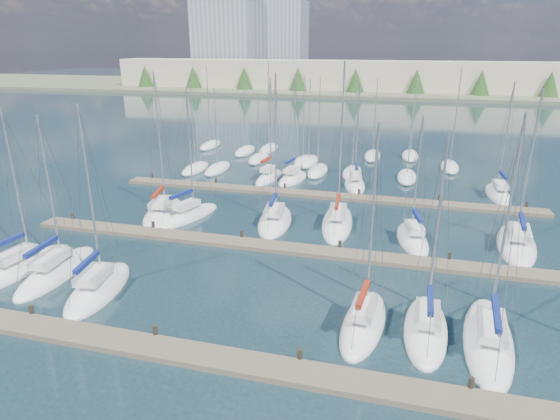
% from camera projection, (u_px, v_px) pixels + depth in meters
% --- Properties ---
extents(ground, '(400.00, 400.00, 0.00)m').
position_uv_depth(ground, '(353.00, 142.00, 76.34)').
color(ground, '#1D333B').
rests_on(ground, ground).
extents(dock_near, '(44.00, 1.93, 1.10)m').
position_uv_depth(dock_near, '(218.00, 359.00, 23.54)').
color(dock_near, '#6B5E4C').
rests_on(dock_near, ground).
extents(dock_mid, '(44.00, 1.93, 1.10)m').
position_uv_depth(dock_mid, '(287.00, 248.00, 36.28)').
color(dock_mid, '#6B5E4C').
rests_on(dock_mid, ground).
extents(dock_far, '(44.00, 1.93, 1.10)m').
position_uv_depth(dock_far, '(319.00, 195.00, 49.01)').
color(dock_far, '#6B5E4C').
rests_on(dock_far, ground).
extents(sailboat_l, '(3.49, 7.19, 10.79)m').
position_uv_depth(sailboat_l, '(412.00, 239.00, 37.88)').
color(sailboat_l, white).
rests_on(sailboat_l, ground).
extents(sailboat_d, '(2.90, 7.47, 12.18)m').
position_uv_depth(sailboat_d, '(363.00, 323.00, 26.55)').
color(sailboat_d, white).
rests_on(sailboat_d, ground).
extents(sailboat_k, '(3.46, 9.92, 14.59)m').
position_uv_depth(sailboat_k, '(337.00, 222.00, 41.50)').
color(sailboat_k, white).
rests_on(sailboat_k, ground).
extents(sailboat_p, '(3.38, 7.03, 11.75)m').
position_uv_depth(sailboat_p, '(355.00, 184.00, 52.54)').
color(sailboat_p, white).
rests_on(sailboat_p, ground).
extents(sailboat_n, '(2.72, 6.86, 12.37)m').
position_uv_depth(sailboat_n, '(269.00, 177.00, 55.25)').
color(sailboat_n, white).
rests_on(sailboat_n, ground).
extents(sailboat_i, '(4.05, 7.66, 12.29)m').
position_uv_depth(sailboat_i, '(190.00, 216.00, 43.02)').
color(sailboat_i, white).
rests_on(sailboat_i, ground).
extents(sailboat_o, '(3.32, 6.79, 12.48)m').
position_uv_depth(sailboat_o, '(293.00, 179.00, 54.74)').
color(sailboat_o, white).
rests_on(sailboat_o, ground).
extents(sailboat_e, '(2.55, 7.39, 11.90)m').
position_uv_depth(sailboat_e, '(426.00, 329.00, 25.98)').
color(sailboat_e, white).
rests_on(sailboat_e, ground).
extents(sailboat_j, '(3.85, 8.41, 13.64)m').
position_uv_depth(sailboat_j, '(275.00, 221.00, 41.83)').
color(sailboat_j, white).
rests_on(sailboat_j, ground).
extents(sailboat_r, '(2.54, 7.55, 12.41)m').
position_uv_depth(sailboat_r, '(498.00, 194.00, 49.08)').
color(sailboat_r, white).
rests_on(sailboat_r, ground).
extents(sailboat_f, '(3.32, 9.22, 12.90)m').
position_uv_depth(sailboat_f, '(488.00, 340.00, 25.00)').
color(sailboat_f, white).
rests_on(sailboat_f, ground).
extents(sailboat_a, '(3.42, 8.57, 12.01)m').
position_uv_depth(sailboat_a, '(23.00, 267.00, 33.14)').
color(sailboat_a, white).
rests_on(sailboat_a, ground).
extents(sailboat_c, '(4.04, 7.85, 12.62)m').
position_uv_depth(sailboat_c, '(99.00, 288.00, 30.28)').
color(sailboat_c, white).
rests_on(sailboat_c, ground).
extents(sailboat_h, '(4.81, 8.61, 13.63)m').
position_uv_depth(sailboat_h, '(163.00, 213.00, 43.83)').
color(sailboat_h, white).
rests_on(sailboat_h, ground).
extents(sailboat_b, '(3.35, 8.59, 11.66)m').
position_uv_depth(sailboat_b, '(57.00, 271.00, 32.54)').
color(sailboat_b, white).
rests_on(sailboat_b, ground).
extents(sailboat_m, '(4.01, 9.57, 12.83)m').
position_uv_depth(sailboat_m, '(516.00, 244.00, 37.07)').
color(sailboat_m, white).
rests_on(sailboat_m, ground).
extents(distant_boats, '(36.93, 20.75, 13.30)m').
position_uv_depth(distant_boats, '(306.00, 161.00, 62.53)').
color(distant_boats, '#9EA0A5').
rests_on(distant_boats, ground).
extents(shoreline, '(400.00, 60.00, 38.00)m').
position_uv_depth(shoreline, '(346.00, 67.00, 158.73)').
color(shoreline, '#666B51').
rests_on(shoreline, ground).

